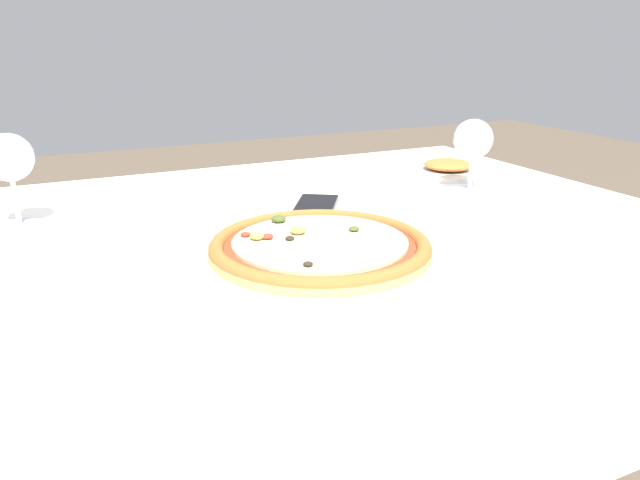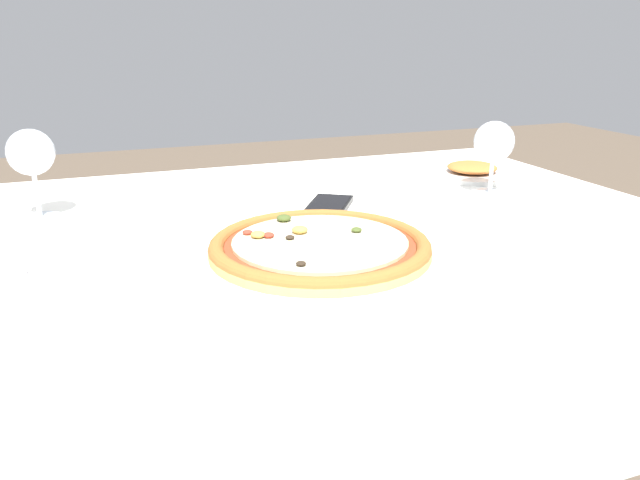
# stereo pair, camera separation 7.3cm
# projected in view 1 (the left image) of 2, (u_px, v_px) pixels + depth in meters

# --- Properties ---
(dining_table) EXTENTS (1.43, 1.17, 0.73)m
(dining_table) POSITION_uv_depth(u_px,v_px,m) (291.00, 287.00, 0.98)
(dining_table) COLOR #997047
(dining_table) RESTS_ON ground_plane
(pizza_plate) EXTENTS (0.34, 0.34, 0.04)m
(pizza_plate) POSITION_uv_depth(u_px,v_px,m) (320.00, 249.00, 0.88)
(pizza_plate) COLOR white
(pizza_plate) RESTS_ON dining_table
(fork) EXTENTS (0.04, 0.17, 0.00)m
(fork) POSITION_uv_depth(u_px,v_px,m) (11.00, 299.00, 0.75)
(fork) COLOR silver
(fork) RESTS_ON dining_table
(wine_glass_far_left) EXTENTS (0.08, 0.08, 0.14)m
(wine_glass_far_left) POSITION_uv_depth(u_px,v_px,m) (473.00, 141.00, 1.23)
(wine_glass_far_left) COLOR silver
(wine_glass_far_left) RESTS_ON dining_table
(wine_glass_far_right) EXTENTS (0.08, 0.08, 0.16)m
(wine_glass_far_right) POSITION_uv_depth(u_px,v_px,m) (9.00, 161.00, 1.00)
(wine_glass_far_right) COLOR silver
(wine_glass_far_right) RESTS_ON dining_table
(cell_phone) EXTENTS (0.14, 0.16, 0.01)m
(cell_phone) POSITION_uv_depth(u_px,v_px,m) (316.00, 206.00, 1.13)
(cell_phone) COLOR black
(cell_phone) RESTS_ON dining_table
(side_plate) EXTENTS (0.19, 0.19, 0.03)m
(side_plate) POSITION_uv_depth(u_px,v_px,m) (448.00, 169.00, 1.41)
(side_plate) COLOR white
(side_plate) RESTS_ON dining_table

